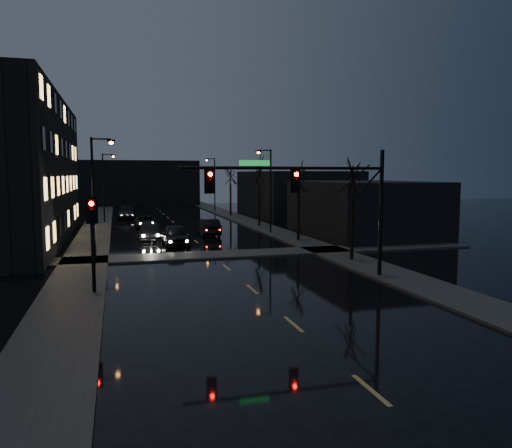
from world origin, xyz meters
TOP-DOWN VIEW (x-y plane):
  - ground at (0.00, 0.00)m, footprint 160.00×160.00m
  - sidewalk_left at (-8.50, 35.00)m, footprint 3.00×140.00m
  - sidewalk_right at (8.50, 35.00)m, footprint 3.00×140.00m
  - sidewalk_cross at (0.00, 18.50)m, footprint 40.00×3.00m
  - commercial_right_near at (15.50, 26.00)m, footprint 10.00×14.00m
  - commercial_right_far at (17.00, 48.00)m, footprint 12.00×18.00m
  - far_block at (-3.00, 78.00)m, footprint 22.00×10.00m
  - signal_mast at (3.85, 9.00)m, footprint 11.11×0.41m
  - signal_pole_left at (-7.50, 8.99)m, footprint 0.35×0.41m
  - tree_near at (8.40, 14.00)m, footprint 3.52×3.52m
  - tree_mid_a at (8.40, 24.00)m, footprint 3.30×3.30m
  - tree_mid_b at (8.40, 36.00)m, footprint 3.74×3.74m
  - tree_far at (8.40, 50.00)m, footprint 3.43×3.43m
  - streetlight_l_near at (-7.58, 18.00)m, footprint 1.53×0.28m
  - streetlight_l_far at (-7.58, 45.00)m, footprint 1.53×0.28m
  - streetlight_r_mid at (7.58, 30.00)m, footprint 1.53×0.28m
  - streetlight_r_far at (7.58, 58.00)m, footprint 1.53×0.28m
  - oncoming_car_a at (-1.96, 23.99)m, footprint 2.02×4.94m
  - oncoming_car_b at (-3.74, 28.24)m, footprint 1.90×4.33m
  - oncoming_car_c at (-3.48, 38.06)m, footprint 2.14×4.61m
  - oncoming_car_d at (-5.17, 49.98)m, footprint 2.56×5.55m
  - lead_car at (1.80, 30.04)m, footprint 1.68×4.68m

SIDE VIEW (x-z plane):
  - ground at x=0.00m, z-range 0.00..0.00m
  - sidewalk_left at x=-8.50m, z-range 0.00..0.12m
  - sidewalk_right at x=8.50m, z-range 0.00..0.12m
  - sidewalk_cross at x=0.00m, z-range 0.00..0.12m
  - oncoming_car_c at x=-3.48m, z-range 0.00..1.28m
  - oncoming_car_b at x=-3.74m, z-range 0.00..1.38m
  - lead_car at x=1.80m, z-range 0.00..1.54m
  - oncoming_car_d at x=-5.17m, z-range 0.00..1.57m
  - oncoming_car_a at x=-1.96m, z-range 0.00..1.68m
  - commercial_right_near at x=15.50m, z-range 0.00..5.00m
  - commercial_right_far at x=17.00m, z-range 0.00..6.00m
  - signal_pole_left at x=-7.50m, z-range 0.75..5.27m
  - far_block at x=-3.00m, z-range 0.00..8.00m
  - streetlight_l_near at x=-7.58m, z-range 0.77..8.77m
  - streetlight_l_far at x=-7.58m, z-range 0.77..8.77m
  - streetlight_r_mid at x=7.58m, z-range 0.77..8.77m
  - streetlight_r_far at x=7.58m, z-range 0.77..8.77m
  - signal_mast at x=3.85m, z-range 1.37..8.37m
  - tree_mid_a at x=8.40m, z-range 2.04..9.61m
  - tree_far at x=8.40m, z-range 2.12..10.00m
  - tree_near at x=8.40m, z-range 2.18..10.26m
  - tree_mid_b at x=8.40m, z-range 2.32..10.90m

